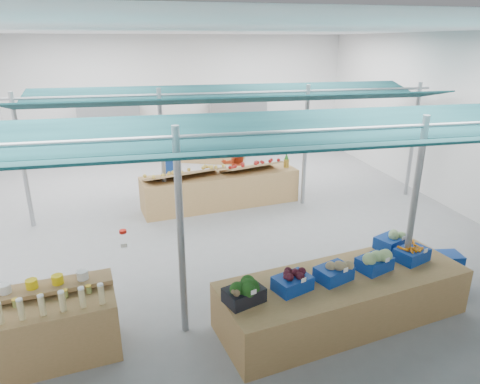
# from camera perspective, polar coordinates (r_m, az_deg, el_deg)

# --- Properties ---
(floor) EXTENTS (13.00, 13.00, 0.00)m
(floor) POSITION_cam_1_polar(r_m,az_deg,el_deg) (10.17, -3.99, -3.56)
(floor) COLOR gray
(floor) RESTS_ON ground
(hall) EXTENTS (13.00, 13.00, 13.00)m
(hall) POSITION_cam_1_polar(r_m,az_deg,el_deg) (10.87, -5.53, 12.38)
(hall) COLOR silver
(hall) RESTS_ON ground
(pole_grid) EXTENTS (10.00, 4.60, 3.00)m
(pole_grid) POSITION_cam_1_polar(r_m,az_deg,el_deg) (8.10, 2.92, 3.97)
(pole_grid) COLOR gray
(pole_grid) RESTS_ON floor
(awnings) EXTENTS (9.50, 7.08, 0.30)m
(awnings) POSITION_cam_1_polar(r_m,az_deg,el_deg) (7.90, 3.05, 10.75)
(awnings) COLOR black
(awnings) RESTS_ON pole_grid
(back_shelving_left) EXTENTS (2.00, 0.50, 2.00)m
(back_shelving_left) POSITION_cam_1_polar(r_m,az_deg,el_deg) (15.59, -16.82, 7.67)
(back_shelving_left) COLOR #B23F33
(back_shelving_left) RESTS_ON floor
(back_shelving_right) EXTENTS (2.00, 0.50, 2.00)m
(back_shelving_right) POSITION_cam_1_polar(r_m,az_deg,el_deg) (15.91, -0.30, 8.73)
(back_shelving_right) COLOR #B23F33
(back_shelving_right) RESTS_ON floor
(bottle_shelf) EXTENTS (1.98, 1.36, 1.11)m
(bottle_shelf) POSITION_cam_1_polar(r_m,az_deg,el_deg) (6.38, -24.83, -16.13)
(bottle_shelf) COLOR olive
(bottle_shelf) RESTS_ON floor
(veg_counter) EXTENTS (3.91, 1.90, 0.73)m
(veg_counter) POSITION_cam_1_polar(r_m,az_deg,el_deg) (6.74, 13.57, -13.56)
(veg_counter) COLOR olive
(veg_counter) RESTS_ON floor
(fruit_counter) EXTENTS (4.05, 1.52, 0.85)m
(fruit_counter) POSITION_cam_1_polar(r_m,az_deg,el_deg) (10.84, -2.57, 0.35)
(fruit_counter) COLOR olive
(fruit_counter) RESTS_ON floor
(far_counter) EXTENTS (5.02, 2.88, 0.90)m
(far_counter) POSITION_cam_1_polar(r_m,az_deg,el_deg) (15.40, -8.90, 6.04)
(far_counter) COLOR olive
(far_counter) RESTS_ON floor
(crate_stack) EXTENTS (0.55, 0.42, 0.61)m
(crate_stack) POSITION_cam_1_polar(r_m,az_deg,el_deg) (8.14, 25.46, -9.37)
(crate_stack) COLOR navy
(crate_stack) RESTS_ON floor
(vendor_left) EXTENTS (0.63, 0.46, 1.58)m
(vendor_left) POSITION_cam_1_polar(r_m,az_deg,el_deg) (11.64, -9.41, 3.36)
(vendor_left) COLOR navy
(vendor_left) RESTS_ON floor
(vendor_right) EXTENTS (0.85, 0.71, 1.58)m
(vendor_right) POSITION_cam_1_polar(r_m,az_deg,el_deg) (11.87, -0.70, 3.93)
(vendor_right) COLOR #A52F14
(vendor_right) RESTS_ON floor
(crate_broccoli) EXTENTS (0.59, 0.50, 0.35)m
(crate_broccoli) POSITION_cam_1_polar(r_m,az_deg,el_deg) (5.74, 0.53, -13.07)
(crate_broccoli) COLOR black
(crate_broccoli) RESTS_ON veg_counter
(crate_beets) EXTENTS (0.59, 0.50, 0.29)m
(crate_beets) POSITION_cam_1_polar(r_m,az_deg,el_deg) (6.04, 7.02, -11.72)
(crate_beets) COLOR navy
(crate_beets) RESTS_ON veg_counter
(crate_celeriac) EXTENTS (0.59, 0.50, 0.31)m
(crate_celeriac) POSITION_cam_1_polar(r_m,az_deg,el_deg) (6.37, 12.40, -10.20)
(crate_celeriac) COLOR navy
(crate_celeriac) RESTS_ON veg_counter
(crate_cabbage) EXTENTS (0.59, 0.50, 0.35)m
(crate_cabbage) POSITION_cam_1_polar(r_m,az_deg,el_deg) (6.77, 17.52, -8.65)
(crate_cabbage) COLOR navy
(crate_cabbage) RESTS_ON veg_counter
(crate_carrots) EXTENTS (0.59, 0.50, 0.29)m
(crate_carrots) POSITION_cam_1_polar(r_m,az_deg,el_deg) (7.25, 21.94, -7.66)
(crate_carrots) COLOR navy
(crate_carrots) RESTS_ON veg_counter
(sparrow) EXTENTS (0.12, 0.09, 0.11)m
(sparrow) POSITION_cam_1_polar(r_m,az_deg,el_deg) (5.54, -0.54, -13.31)
(sparrow) COLOR brown
(sparrow) RESTS_ON crate_broccoli
(pole_ribbon) EXTENTS (0.12, 0.12, 0.28)m
(pole_ribbon) POSITION_cam_1_polar(r_m,az_deg,el_deg) (7.12, -15.34, -5.28)
(pole_ribbon) COLOR red
(pole_ribbon) RESTS_ON pole_grid
(apple_heap_yellow) EXTENTS (2.02, 1.23, 0.27)m
(apple_heap_yellow) POSITION_cam_1_polar(r_m,az_deg,el_deg) (10.33, -7.40, 2.65)
(apple_heap_yellow) COLOR #997247
(apple_heap_yellow) RESTS_ON fruit_counter
(apple_heap_red) EXTENTS (1.64, 1.11, 0.27)m
(apple_heap_red) POSITION_cam_1_polar(r_m,az_deg,el_deg) (10.85, 1.55, 3.64)
(apple_heap_red) COLOR #997247
(apple_heap_red) RESTS_ON fruit_counter
(pineapple) EXTENTS (0.14, 0.14, 0.39)m
(pineapple) POSITION_cam_1_polar(r_m,az_deg,el_deg) (11.25, 6.20, 4.20)
(pineapple) COLOR #8C6019
(pineapple) RESTS_ON fruit_counter
(crate_extra) EXTENTS (0.60, 0.52, 0.32)m
(crate_extra) POSITION_cam_1_polar(r_m,az_deg,el_deg) (7.53, 19.51, -6.01)
(crate_extra) COLOR navy
(crate_extra) RESTS_ON veg_counter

